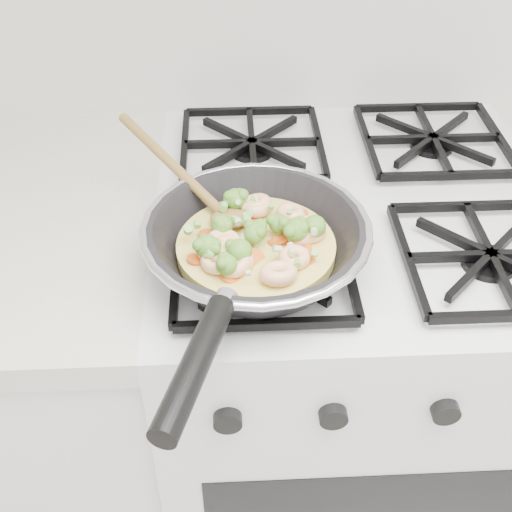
{
  "coord_description": "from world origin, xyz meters",
  "views": [
    {
      "loc": [
        -0.19,
        0.91,
        1.48
      ],
      "look_at": [
        -0.16,
        1.55,
        0.93
      ],
      "focal_mm": 46.42,
      "sensor_mm": 36.0,
      "label": 1
    }
  ],
  "objects": [
    {
      "name": "stove",
      "position": [
        0.0,
        1.7,
        0.46
      ],
      "size": [
        0.6,
        0.6,
        0.92
      ],
      "color": "white",
      "rests_on": "ground"
    },
    {
      "name": "skillet",
      "position": [
        -0.16,
        1.55,
        0.96
      ],
      "size": [
        0.33,
        0.53,
        0.1
      ],
      "rotation": [
        0.0,
        0.0,
        0.31
      ],
      "color": "black",
      "rests_on": "stove"
    }
  ]
}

